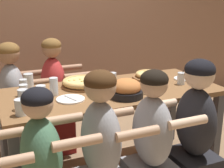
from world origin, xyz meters
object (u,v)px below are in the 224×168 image
drinking_glass_g (21,108)px  drinking_glass_b (112,79)px  drinking_glass_h (41,92)px  diner_far_left (14,107)px  drinking_glass_c (146,81)px  diner_near_midleft (101,162)px  drinking_glass_i (24,93)px  pizza_board_second (151,75)px  diner_near_midright (194,140)px  diner_far_midleft (55,101)px  drinking_glass_f (24,88)px  empty_plate_a (71,99)px  cocktail_glass_blue (181,79)px  diner_near_center (151,154)px  empty_plate_b (184,79)px  drinking_glass_e (54,88)px  pizza_board_main (82,83)px  skillet_bowl (126,89)px  drinking_glass_a (23,101)px  drinking_glass_d (29,82)px

drinking_glass_g → drinking_glass_b: bearing=23.3°
drinking_glass_h → diner_far_left: diner_far_left is taller
drinking_glass_c → diner_near_midleft: bearing=-138.7°
drinking_glass_i → drinking_glass_g: bearing=-102.4°
pizza_board_second → diner_near_midright: (-0.09, -0.80, -0.28)m
drinking_glass_g → drinking_glass_i: size_ratio=0.88×
drinking_glass_g → diner_near_midright: diner_near_midright is taller
drinking_glass_h → diner_far_midleft: (0.24, 0.61, -0.31)m
diner_far_left → drinking_glass_h: bearing=14.3°
drinking_glass_f → drinking_glass_i: size_ratio=1.05×
drinking_glass_h → empty_plate_a: bearing=-32.3°
cocktail_glass_blue → drinking_glass_g: size_ratio=1.18×
diner_near_midleft → diner_near_center: bearing=-90.0°
empty_plate_b → drinking_glass_c: (-0.45, -0.07, 0.05)m
empty_plate_a → empty_plate_b: bearing=6.4°
drinking_glass_h → drinking_glass_e: bearing=18.5°
diner_far_left → diner_far_midleft: diner_far_midleft is taller
pizza_board_main → diner_far_midleft: 0.55m
drinking_glass_c → skillet_bowl: bearing=-149.1°
pizza_board_main → drinking_glass_i: size_ratio=2.82×
skillet_bowl → drinking_glass_i: (-0.75, 0.23, -0.01)m
skillet_bowl → drinking_glass_a: skillet_bowl is taller
diner_near_midright → diner_far_midleft: diner_far_midleft is taller
pizza_board_main → diner_near_midright: 1.04m
drinking_glass_f → empty_plate_a: bearing=-38.9°
drinking_glass_c → diner_near_center: bearing=-115.8°
drinking_glass_h → drinking_glass_g: bearing=-124.2°
diner_near_midright → diner_far_midleft: (-0.73, 1.25, -0.01)m
empty_plate_a → diner_near_midleft: 0.58m
cocktail_glass_blue → drinking_glass_g: cocktail_glass_blue is taller
pizza_board_second → empty_plate_b: bearing=-30.5°
empty_plate_a → drinking_glass_d: bearing=121.0°
drinking_glass_c → drinking_glass_e: drinking_glass_e is taller
diner_near_midright → diner_far_midleft: bearing=30.5°
cocktail_glass_blue → diner_far_midleft: bearing=143.6°
drinking_glass_d → diner_far_midleft: bearing=49.0°
pizza_board_second → cocktail_glass_blue: bearing=-61.7°
drinking_glass_g → diner_near_midright: bearing=-17.3°
empty_plate_a → drinking_glass_a: (-0.35, -0.05, 0.06)m
diner_far_midleft → diner_near_midleft: bearing=-0.1°
drinking_glass_g → diner_near_center: size_ratio=0.10×
skillet_bowl → empty_plate_b: (0.72, 0.23, -0.06)m
drinking_glass_g → diner_far_midleft: size_ratio=0.10×
diner_near_midright → drinking_glass_d: bearing=47.9°
pizza_board_main → empty_plate_b: 0.96m
diner_far_left → cocktail_glass_blue: bearing=62.2°
drinking_glass_c → diner_far_left: (-1.04, 0.68, -0.32)m
pizza_board_main → diner_near_midleft: (-0.15, -0.81, -0.30)m
drinking_glass_e → diner_near_midleft: 0.76m
drinking_glass_c → diner_far_midleft: diner_far_midleft is taller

